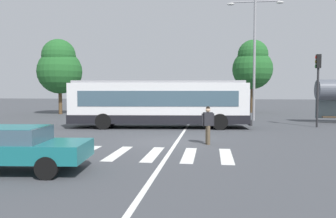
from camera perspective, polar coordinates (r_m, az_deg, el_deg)
name	(u,v)px	position (r m, az deg, el deg)	size (l,w,h in m)	color
ground_plane	(167,142)	(15.72, -0.25, -5.67)	(160.00, 160.00, 0.00)	#424449
city_transit_bus	(159,103)	(21.65, -1.57, 0.98)	(11.73, 3.69, 3.06)	black
pedestrian_crossing_street	(208,123)	(14.96, 6.89, -2.41)	(0.56, 0.37, 1.72)	brown
foreground_sedan	(10,146)	(10.95, -25.50, -5.81)	(4.66, 2.26, 1.35)	black
parked_car_teal	(163,110)	(28.89, -0.90, -0.10)	(1.92, 4.53, 1.35)	black
parked_car_silver	(192,110)	(28.45, 4.11, -0.16)	(2.08, 4.60, 1.35)	black
parked_car_charcoal	(223,110)	(28.61, 9.49, -0.18)	(2.10, 4.60, 1.35)	black
traffic_light_far_corner	(318,79)	(23.95, 24.41, 4.80)	(0.33, 0.32, 4.80)	#28282B
twin_arm_street_lamp	(255,48)	(27.78, 14.68, 10.21)	(4.42, 0.32, 9.63)	#939399
background_tree_left	(60,67)	(35.89, -18.18, 6.88)	(4.53, 4.53, 7.66)	brown
background_tree_right	(253,65)	(37.59, 14.36, 7.34)	(4.37, 4.37, 7.94)	brown
crosswalk_painted_stripes	(153,154)	(12.73, -2.58, -7.76)	(5.95, 3.02, 0.01)	silver
lane_center_line	(181,136)	(17.63, 2.19, -4.70)	(0.16, 24.00, 0.01)	silver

